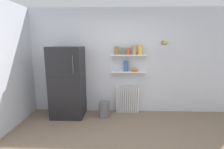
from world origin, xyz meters
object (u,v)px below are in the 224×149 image
object	(u,v)px
storage_jar_1	(122,51)
hanging_fruit_basket	(165,43)
storage_jar_2	(128,51)
vase	(126,66)
radiator	(127,99)
refrigerator	(68,82)
storage_jar_0	(117,50)
trash_bin	(104,109)
shelf_bowl	(135,70)
storage_jar_4	(140,50)
storage_jar_3	(134,50)

from	to	relation	value
storage_jar_1	hanging_fruit_basket	distance (m)	0.98
storage_jar_2	vase	size ratio (longest dim) A/B	0.69
radiator	hanging_fruit_basket	xyz separation A→B (m)	(0.78, -0.31, 1.42)
refrigerator	radiator	world-z (taller)	refrigerator
storage_jar_0	trash_bin	bearing A→B (deg)	-135.62
storage_jar_2	vase	distance (m)	0.37
refrigerator	storage_jar_2	size ratio (longest dim) A/B	9.48
vase	shelf_bowl	xyz separation A→B (m)	(0.21, 0.00, -0.09)
radiator	storage_jar_4	distance (m)	1.29
refrigerator	storage_jar_2	world-z (taller)	refrigerator
storage_jar_1	storage_jar_3	size ratio (longest dim) A/B	0.79
radiator	vase	bearing A→B (deg)	-149.94
storage_jar_0	shelf_bowl	xyz separation A→B (m)	(0.45, -0.00, -0.47)
hanging_fruit_basket	radiator	bearing A→B (deg)	158.13
shelf_bowl	trash_bin	world-z (taller)	shelf_bowl
shelf_bowl	trash_bin	bearing A→B (deg)	-159.07
storage_jar_1	shelf_bowl	world-z (taller)	storage_jar_1
storage_jar_0	storage_jar_2	bearing A→B (deg)	-0.00
radiator	storage_jar_1	xyz separation A→B (m)	(-0.14, -0.03, 1.23)
storage_jar_4	trash_bin	world-z (taller)	storage_jar_4
storage_jar_3	shelf_bowl	bearing A→B (deg)	0.00
refrigerator	storage_jar_4	distance (m)	1.91
refrigerator	hanging_fruit_basket	xyz separation A→B (m)	(2.23, -0.07, 0.92)
radiator	storage_jar_2	distance (m)	1.23
refrigerator	storage_jar_1	xyz separation A→B (m)	(1.31, 0.21, 0.74)
storage_jar_0	storage_jar_4	size ratio (longest dim) A/B	0.87
shelf_bowl	trash_bin	distance (m)	1.21
storage_jar_0	shelf_bowl	size ratio (longest dim) A/B	1.25
hanging_fruit_basket	trash_bin	bearing A→B (deg)	179.88
storage_jar_3	storage_jar_1	bearing A→B (deg)	180.00
trash_bin	storage_jar_0	bearing A→B (deg)	44.38
storage_jar_0	hanging_fruit_basket	xyz separation A→B (m)	(1.07, -0.28, 0.17)
storage_jar_0	storage_jar_1	xyz separation A→B (m)	(0.14, -0.00, -0.01)
radiator	vase	distance (m)	0.87
storage_jar_1	shelf_bowl	xyz separation A→B (m)	(0.30, 0.00, -0.46)
radiator	storage_jar_0	distance (m)	1.28
storage_jar_2	storage_jar_0	bearing A→B (deg)	180.00
hanging_fruit_basket	storage_jar_1	bearing A→B (deg)	162.96
radiator	shelf_bowl	size ratio (longest dim) A/B	4.11
storage_jar_1	storage_jar_2	size ratio (longest dim) A/B	1.03
storage_jar_3	vase	world-z (taller)	storage_jar_3
storage_jar_1	storage_jar_3	bearing A→B (deg)	-0.00
storage_jar_3	storage_jar_4	bearing A→B (deg)	0.00
radiator	hanging_fruit_basket	bearing A→B (deg)	-21.87
storage_jar_2	vase	xyz separation A→B (m)	(-0.05, 0.00, -0.36)
storage_jar_2	storage_jar_4	distance (m)	0.29
storage_jar_3	vase	distance (m)	0.44
vase	storage_jar_1	bearing A→B (deg)	180.00
storage_jar_4	radiator	bearing A→B (deg)	174.02
vase	trash_bin	world-z (taller)	vase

